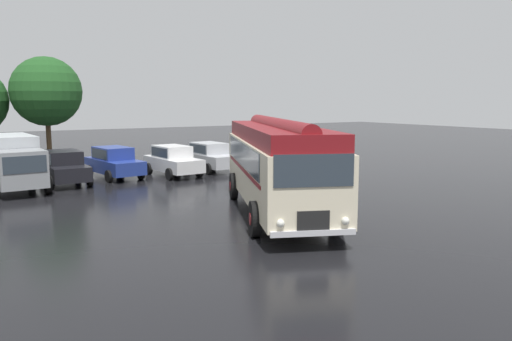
{
  "coord_description": "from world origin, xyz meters",
  "views": [
    {
      "loc": [
        -9.67,
        -14.11,
        4.1
      ],
      "look_at": [
        0.38,
        2.41,
        1.4
      ],
      "focal_mm": 35.0,
      "sensor_mm": 36.0,
      "label": 1
    }
  ],
  "objects_px": {
    "car_mid_left": "(114,162)",
    "car_mid_right": "(173,161)",
    "vintage_bus": "(277,162)",
    "box_van": "(12,160)",
    "car_far_right": "(210,157)",
    "car_near_left": "(64,167)"
  },
  "relations": [
    {
      "from": "box_van",
      "to": "car_mid_right",
      "type": "bearing_deg",
      "value": 0.79
    },
    {
      "from": "car_mid_right",
      "to": "vintage_bus",
      "type": "bearing_deg",
      "value": -91.15
    },
    {
      "from": "vintage_bus",
      "to": "car_far_right",
      "type": "distance_m",
      "value": 11.81
    },
    {
      "from": "vintage_bus",
      "to": "car_mid_left",
      "type": "height_order",
      "value": "vintage_bus"
    },
    {
      "from": "car_near_left",
      "to": "car_mid_left",
      "type": "distance_m",
      "value": 2.75
    },
    {
      "from": "vintage_bus",
      "to": "car_mid_left",
      "type": "xyz_separation_m",
      "value": [
        -2.78,
        11.58,
        -1.05
      ]
    },
    {
      "from": "car_near_left",
      "to": "car_mid_right",
      "type": "relative_size",
      "value": 0.97
    },
    {
      "from": "vintage_bus",
      "to": "car_far_right",
      "type": "bearing_deg",
      "value": 76.08
    },
    {
      "from": "car_near_left",
      "to": "car_mid_left",
      "type": "height_order",
      "value": "same"
    },
    {
      "from": "car_far_right",
      "to": "box_van",
      "type": "relative_size",
      "value": 0.73
    },
    {
      "from": "car_mid_left",
      "to": "car_mid_right",
      "type": "xyz_separation_m",
      "value": [
        3.0,
        -0.9,
        0.0
      ]
    },
    {
      "from": "car_far_right",
      "to": "box_van",
      "type": "bearing_deg",
      "value": -175.45
    },
    {
      "from": "vintage_bus",
      "to": "car_near_left",
      "type": "height_order",
      "value": "vintage_bus"
    },
    {
      "from": "car_mid_left",
      "to": "box_van",
      "type": "relative_size",
      "value": 0.75
    },
    {
      "from": "car_mid_left",
      "to": "car_far_right",
      "type": "xyz_separation_m",
      "value": [
        5.61,
        -0.16,
        0.0
      ]
    },
    {
      "from": "vintage_bus",
      "to": "car_mid_right",
      "type": "xyz_separation_m",
      "value": [
        0.21,
        10.68,
        -1.05
      ]
    },
    {
      "from": "car_mid_left",
      "to": "car_near_left",
      "type": "bearing_deg",
      "value": -165.1
    },
    {
      "from": "car_mid_left",
      "to": "car_mid_right",
      "type": "relative_size",
      "value": 1.02
    },
    {
      "from": "vintage_bus",
      "to": "box_van",
      "type": "distance_m",
      "value": 13.14
    },
    {
      "from": "box_van",
      "to": "vintage_bus",
      "type": "bearing_deg",
      "value": -53.64
    },
    {
      "from": "vintage_bus",
      "to": "car_far_right",
      "type": "relative_size",
      "value": 2.38
    },
    {
      "from": "car_mid_left",
      "to": "box_van",
      "type": "height_order",
      "value": "box_van"
    }
  ]
}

